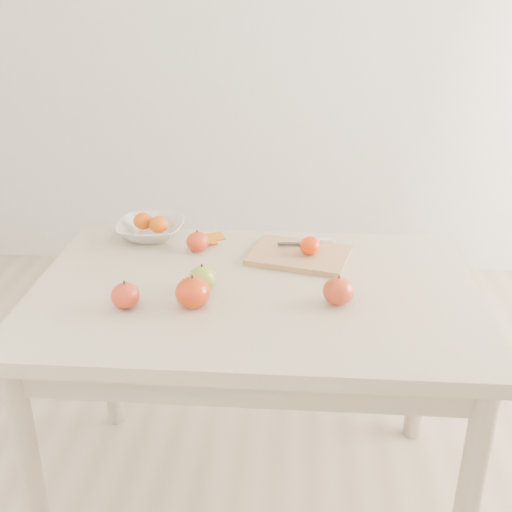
{
  "coord_description": "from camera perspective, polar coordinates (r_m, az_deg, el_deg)",
  "views": [
    {
      "loc": [
        0.12,
        -1.53,
        1.55
      ],
      "look_at": [
        0.0,
        0.05,
        0.82
      ],
      "focal_mm": 45.0,
      "sensor_mm": 36.0,
      "label": 1
    }
  ],
  "objects": [
    {
      "name": "bowl_tangerine_near",
      "position": [
        2.07,
        -10.0,
        3.09
      ],
      "size": [
        0.06,
        0.06,
        0.05
      ],
      "primitive_type": "ellipsoid",
      "color": "#D24607",
      "rests_on": "fruit_bowl"
    },
    {
      "name": "apple_red_b",
      "position": [
        1.65,
        -11.54,
        -3.47
      ],
      "size": [
        0.07,
        0.07,
        0.07
      ],
      "primitive_type": "ellipsoid",
      "color": "maroon",
      "rests_on": "table"
    },
    {
      "name": "orange_peel_a",
      "position": [
        2.03,
        -3.71,
        1.57
      ],
      "size": [
        0.07,
        0.07,
        0.01
      ],
      "primitive_type": "cube",
      "rotation": [
        0.21,
        0.0,
        0.52
      ],
      "color": "#CA630E",
      "rests_on": "table"
    },
    {
      "name": "fruit_bowl",
      "position": [
        2.06,
        -9.34,
        2.33
      ],
      "size": [
        0.21,
        0.21,
        0.05
      ],
      "primitive_type": "imported",
      "color": "silver",
      "rests_on": "table"
    },
    {
      "name": "board_tangerine",
      "position": [
        1.88,
        4.84,
        0.92
      ],
      "size": [
        0.06,
        0.06,
        0.05
      ],
      "primitive_type": "ellipsoid",
      "color": "#CF3C07",
      "rests_on": "cutting_board"
    },
    {
      "name": "cutting_board",
      "position": [
        1.9,
        3.9,
        0.06
      ],
      "size": [
        0.32,
        0.27,
        0.02
      ],
      "primitive_type": "cube",
      "rotation": [
        0.0,
        0.0,
        -0.24
      ],
      "color": "tan",
      "rests_on": "table"
    },
    {
      "name": "apple_red_c",
      "position": [
        1.62,
        -5.63,
        -3.24
      ],
      "size": [
        0.09,
        0.09,
        0.08
      ],
      "primitive_type": "ellipsoid",
      "color": "#9C0A03",
      "rests_on": "table"
    },
    {
      "name": "table",
      "position": [
        1.78,
        -0.12,
        -5.63
      ],
      "size": [
        1.2,
        0.8,
        0.75
      ],
      "color": "beige",
      "rests_on": "ground"
    },
    {
      "name": "ground",
      "position": [
        2.18,
        -0.1,
        -20.6
      ],
      "size": [
        3.5,
        3.5,
        0.0
      ],
      "primitive_type": "plane",
      "color": "#C6B293",
      "rests_on": "ground"
    },
    {
      "name": "bowl_tangerine_far",
      "position": [
        2.03,
        -8.66,
        2.8
      ],
      "size": [
        0.06,
        0.06,
        0.05
      ],
      "primitive_type": "ellipsoid",
      "color": "orange",
      "rests_on": "fruit_bowl"
    },
    {
      "name": "paring_knife",
      "position": [
        1.96,
        5.3,
        1.3
      ],
      "size": [
        0.17,
        0.05,
        0.01
      ],
      "color": "silver",
      "rests_on": "cutting_board"
    },
    {
      "name": "apple_red_e",
      "position": [
        1.64,
        7.35,
        -3.12
      ],
      "size": [
        0.08,
        0.08,
        0.07
      ],
      "primitive_type": "ellipsoid",
      "color": "#9F2E1E",
      "rests_on": "table"
    },
    {
      "name": "orange_peel_b",
      "position": [
        2.0,
        -4.09,
        1.1
      ],
      "size": [
        0.05,
        0.05,
        0.01
      ],
      "primitive_type": "cube",
      "rotation": [
        -0.14,
        0.0,
        0.25
      ],
      "color": "#E35C10",
      "rests_on": "table"
    },
    {
      "name": "apple_green",
      "position": [
        1.71,
        -4.8,
        -1.96
      ],
      "size": [
        0.07,
        0.07,
        0.07
      ],
      "primitive_type": "ellipsoid",
      "color": "#649723",
      "rests_on": "table"
    },
    {
      "name": "apple_red_a",
      "position": [
        1.94,
        -5.23,
        1.27
      ],
      "size": [
        0.07,
        0.07,
        0.06
      ],
      "primitive_type": "ellipsoid",
      "color": "maroon",
      "rests_on": "table"
    }
  ]
}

